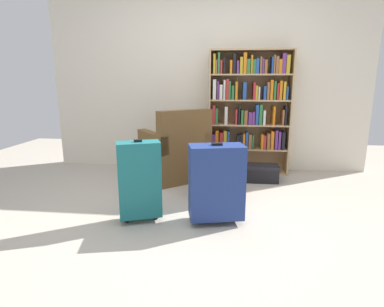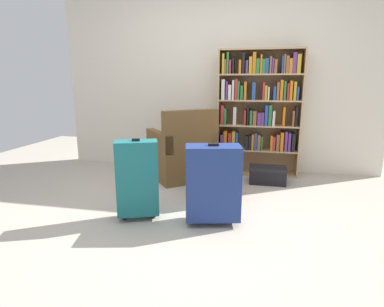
% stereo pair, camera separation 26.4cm
% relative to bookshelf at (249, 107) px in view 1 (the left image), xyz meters
% --- Properties ---
extents(ground_plane, '(7.71, 7.71, 0.00)m').
position_rel_bookshelf_xyz_m(ground_plane, '(-0.58, -1.73, -0.89)').
color(ground_plane, '#B2A899').
extents(back_wall, '(4.40, 0.10, 2.60)m').
position_rel_bookshelf_xyz_m(back_wall, '(-0.58, 0.21, 0.41)').
color(back_wall, beige).
rests_on(back_wall, ground).
extents(bookshelf, '(1.06, 0.29, 1.63)m').
position_rel_bookshelf_xyz_m(bookshelf, '(0.00, 0.00, 0.00)').
color(bookshelf, tan).
rests_on(bookshelf, ground).
extents(armchair, '(0.98, 0.98, 0.90)m').
position_rel_bookshelf_xyz_m(armchair, '(-0.94, -0.41, -0.58)').
color(armchair, brown).
rests_on(armchair, ground).
extents(mug, '(0.12, 0.08, 0.10)m').
position_rel_bookshelf_xyz_m(mug, '(-0.41, -0.47, -0.85)').
color(mug, red).
rests_on(mug, ground).
extents(storage_box, '(0.45, 0.25, 0.21)m').
position_rel_bookshelf_xyz_m(storage_box, '(0.14, -0.41, -0.78)').
color(storage_box, black).
rests_on(storage_box, ground).
extents(suitcase_teal, '(0.41, 0.30, 0.74)m').
position_rel_bookshelf_xyz_m(suitcase_teal, '(-1.05, -1.69, -0.51)').
color(suitcase_teal, '#19666B').
rests_on(suitcase_teal, ground).
extents(suitcase_dark_red, '(0.44, 0.28, 0.57)m').
position_rel_bookshelf_xyz_m(suitcase_dark_red, '(-0.42, -1.04, -0.59)').
color(suitcase_dark_red, maroon).
rests_on(suitcase_dark_red, ground).
extents(suitcase_navy_blue, '(0.51, 0.34, 0.72)m').
position_rel_bookshelf_xyz_m(suitcase_navy_blue, '(-0.38, -1.64, -0.52)').
color(suitcase_navy_blue, navy).
rests_on(suitcase_navy_blue, ground).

